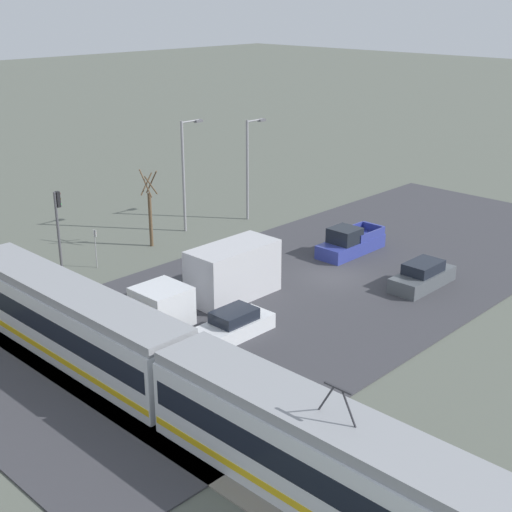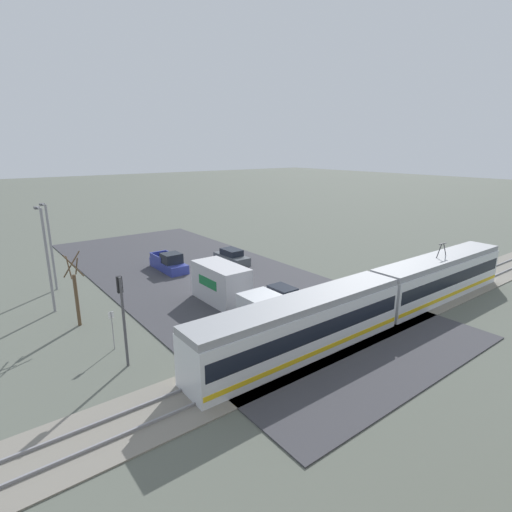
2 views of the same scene
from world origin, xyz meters
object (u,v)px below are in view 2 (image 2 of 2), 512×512
(street_lamp_near_crossing, at_px, (46,253))
(no_parking_sign, at_px, (112,327))
(street_lamp_mid_block, at_px, (50,241))
(box_truck, at_px, (230,289))
(sedan_car_0, at_px, (282,297))
(pickup_truck, at_px, (169,263))
(sedan_car_1, at_px, (232,257))
(street_tree, at_px, (76,293))
(traffic_light_pole, at_px, (122,309))
(light_rail_tram, at_px, (381,298))

(street_lamp_near_crossing, distance_m, no_parking_sign, 9.69)
(street_lamp_mid_block, bearing_deg, box_truck, 128.14)
(sedan_car_0, xyz_separation_m, street_lamp_mid_block, (13.75, -15.11, 3.78))
(pickup_truck, relative_size, sedan_car_1, 1.14)
(street_tree, bearing_deg, street_lamp_mid_block, -92.25)
(box_truck, distance_m, pickup_truck, 11.80)
(sedan_car_0, height_order, street_lamp_near_crossing, street_lamp_near_crossing)
(box_truck, xyz_separation_m, traffic_light_pole, (9.75, 3.82, 2.01))
(street_lamp_near_crossing, xyz_separation_m, street_lamp_mid_block, (-1.23, -5.29, -0.22))
(light_rail_tram, height_order, pickup_truck, light_rail_tram)
(pickup_truck, bearing_deg, box_truck, 88.14)
(box_truck, height_order, pickup_truck, box_truck)
(pickup_truck, distance_m, no_parking_sign, 16.61)
(traffic_light_pole, distance_m, street_lamp_near_crossing, 11.60)
(street_lamp_mid_block, bearing_deg, pickup_truck, 173.83)
(box_truck, bearing_deg, street_tree, -18.97)
(street_lamp_mid_block, distance_m, no_parking_sign, 14.62)
(light_rail_tram, height_order, no_parking_sign, light_rail_tram)
(traffic_light_pole, relative_size, no_parking_sign, 2.15)
(pickup_truck, distance_m, street_tree, 13.70)
(traffic_light_pole, xyz_separation_m, street_lamp_mid_block, (0.39, -16.72, 0.93))
(sedan_car_0, distance_m, no_parking_sign, 13.37)
(sedan_car_0, xyz_separation_m, traffic_light_pole, (13.36, 1.61, 2.85))
(traffic_light_pole, distance_m, street_tree, 7.54)
(sedan_car_1, bearing_deg, no_parking_sign, -145.46)
(traffic_light_pole, bearing_deg, street_lamp_mid_block, -88.68)
(street_lamp_near_crossing, height_order, no_parking_sign, street_lamp_near_crossing)
(light_rail_tram, xyz_separation_m, sedan_car_1, (0.26, -18.97, -1.04))
(box_truck, distance_m, traffic_light_pole, 10.66)
(sedan_car_1, bearing_deg, sedan_car_0, -105.34)
(box_truck, distance_m, street_tree, 11.14)
(street_tree, xyz_separation_m, no_parking_sign, (-0.79, 5.02, -0.92))
(sedan_car_1, height_order, traffic_light_pole, traffic_light_pole)
(sedan_car_1, relative_size, street_lamp_mid_block, 0.61)
(street_lamp_mid_block, bearing_deg, street_lamp_near_crossing, 76.97)
(sedan_car_0, height_order, sedan_car_1, sedan_car_1)
(light_rail_tram, distance_m, sedan_car_0, 7.69)
(light_rail_tram, xyz_separation_m, box_truck, (7.24, -8.90, -0.26))
(street_tree, height_order, street_lamp_near_crossing, street_lamp_near_crossing)
(sedan_car_0, relative_size, traffic_light_pole, 0.78)
(light_rail_tram, distance_m, street_lamp_near_crossing, 25.04)
(sedan_car_0, distance_m, street_lamp_mid_block, 20.78)
(sedan_car_1, relative_size, street_lamp_near_crossing, 0.57)
(pickup_truck, height_order, sedan_car_1, pickup_truck)
(light_rail_tram, bearing_deg, street_lamp_mid_block, -51.44)
(sedan_car_0, distance_m, sedan_car_1, 12.74)
(box_truck, bearing_deg, street_lamp_mid_block, -51.86)
(sedan_car_0, distance_m, street_lamp_near_crossing, 18.35)
(pickup_truck, xyz_separation_m, sedan_car_0, (-3.23, 13.98, -0.14))
(light_rail_tram, xyz_separation_m, street_tree, (17.74, -12.51, 0.69))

